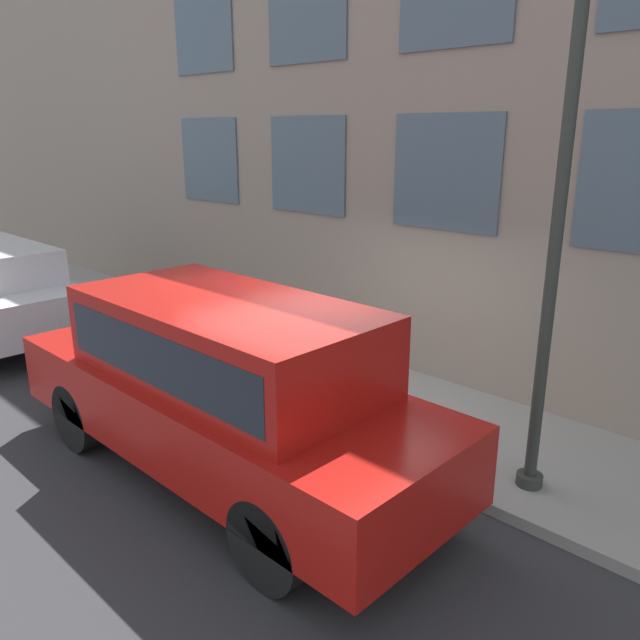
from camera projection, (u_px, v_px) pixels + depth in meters
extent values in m
plane|color=#2D2D30|center=(323.00, 440.00, 7.55)|extent=(80.00, 80.00, 0.00)
cube|color=gray|center=(384.00, 405.00, 8.35)|extent=(2.37, 60.00, 0.13)
cube|color=gray|center=(459.00, 63.00, 7.99)|extent=(0.30, 40.00, 8.84)
cube|color=#4C6070|center=(445.00, 173.00, 8.28)|extent=(0.03, 1.65, 1.51)
cube|color=#4C6070|center=(307.00, 165.00, 10.00)|extent=(0.03, 1.65, 1.51)
cube|color=#4C6070|center=(209.00, 160.00, 11.73)|extent=(0.03, 1.65, 1.51)
cube|color=#4C6070|center=(306.00, 9.00, 9.34)|extent=(0.03, 1.65, 1.51)
cube|color=#4C6070|center=(203.00, 28.00, 11.06)|extent=(0.03, 1.65, 1.51)
cylinder|color=gray|center=(327.00, 409.00, 8.03)|extent=(0.36, 0.36, 0.04)
cylinder|color=gray|center=(327.00, 387.00, 7.94)|extent=(0.27, 0.27, 0.67)
sphere|color=slate|center=(327.00, 362.00, 7.84)|extent=(0.28, 0.28, 0.28)
cylinder|color=black|center=(327.00, 356.00, 7.81)|extent=(0.09, 0.09, 0.11)
cylinder|color=gray|center=(338.00, 385.00, 7.79)|extent=(0.09, 0.10, 0.09)
cylinder|color=gray|center=(317.00, 377.00, 8.03)|extent=(0.09, 0.10, 0.09)
cylinder|color=navy|center=(310.00, 366.00, 8.68)|extent=(0.09, 0.09, 0.64)
cylinder|color=navy|center=(317.00, 364.00, 8.77)|extent=(0.09, 0.09, 0.64)
cube|color=yellow|center=(313.00, 327.00, 8.56)|extent=(0.17, 0.12, 0.48)
cylinder|color=yellow|center=(307.00, 328.00, 8.47)|extent=(0.07, 0.07, 0.46)
cylinder|color=yellow|center=(320.00, 324.00, 8.64)|extent=(0.07, 0.07, 0.46)
sphere|color=brown|center=(313.00, 302.00, 8.46)|extent=(0.21, 0.21, 0.21)
cylinder|color=black|center=(78.00, 417.00, 7.24)|extent=(0.24, 0.81, 0.81)
cylinder|color=black|center=(195.00, 378.00, 8.37)|extent=(0.24, 0.81, 0.81)
cylinder|color=black|center=(269.00, 543.00, 5.02)|extent=(0.24, 0.81, 0.81)
cylinder|color=black|center=(393.00, 467.00, 6.15)|extent=(0.24, 0.81, 0.81)
cube|color=#A5140F|center=(221.00, 407.00, 6.58)|extent=(1.88, 5.39, 0.76)
cube|color=#A5140F|center=(225.00, 339.00, 6.26)|extent=(1.65, 3.34, 0.82)
cube|color=#1E232D|center=(225.00, 339.00, 6.26)|extent=(1.66, 3.08, 0.53)
cylinder|color=black|center=(7.00, 295.00, 12.60)|extent=(0.24, 0.80, 0.80)
cylinder|color=black|center=(72.00, 324.00, 10.70)|extent=(0.24, 0.80, 0.80)
cylinder|color=#2D332D|center=(529.00, 479.00, 6.35)|extent=(0.26, 0.26, 0.12)
cylinder|color=#2D332D|center=(564.00, 167.00, 5.44)|extent=(0.12, 0.12, 6.31)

